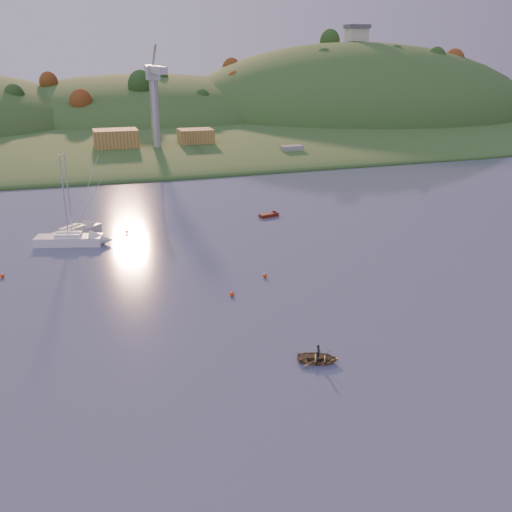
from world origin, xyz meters
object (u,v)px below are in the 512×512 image
object	(u,v)px
sailboat_near	(73,233)
sailboat_far	(69,239)
canoe	(318,358)
red_tender	(272,214)

from	to	relation	value
sailboat_near	sailboat_far	world-z (taller)	sailboat_far
sailboat_far	canoe	distance (m)	45.49
sailboat_far	canoe	size ratio (longest dim) A/B	3.53
sailboat_near	red_tender	bearing A→B (deg)	-38.23
sailboat_near	red_tender	xyz separation A→B (m)	(31.72, 2.44, -0.52)
canoe	red_tender	size ratio (longest dim) A/B	0.92
red_tender	canoe	bearing A→B (deg)	-116.58
sailboat_far	red_tender	distance (m)	32.75
sailboat_near	canoe	distance (m)	48.12
sailboat_near	red_tender	world-z (taller)	sailboat_near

